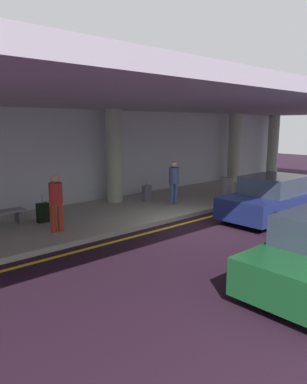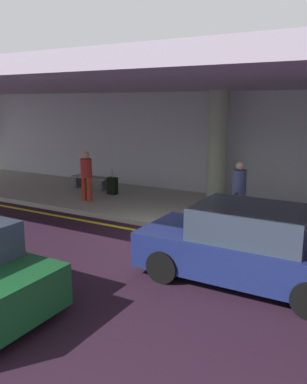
{
  "view_description": "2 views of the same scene",
  "coord_description": "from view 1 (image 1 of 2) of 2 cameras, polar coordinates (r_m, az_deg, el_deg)",
  "views": [
    {
      "loc": [
        -8.53,
        -7.32,
        3.21
      ],
      "look_at": [
        0.26,
        2.37,
        0.79
      ],
      "focal_mm": 34.12,
      "sensor_mm": 36.0,
      "label": 1
    },
    {
      "loc": [
        4.75,
        -8.18,
        3.4
      ],
      "look_at": [
        -0.68,
        1.31,
        0.95
      ],
      "focal_mm": 37.32,
      "sensor_mm": 36.0,
      "label": 2
    }
  ],
  "objects": [
    {
      "name": "trash_bin_steel",
      "position": [
        15.85,
        11.4,
        0.71
      ],
      "size": [
        0.56,
        0.56,
        0.85
      ],
      "primitive_type": "cylinder",
      "color": "gray",
      "rests_on": "sidewalk"
    },
    {
      "name": "terminal_back_wall",
      "position": [
        15.33,
        -8.25,
        5.48
      ],
      "size": [
        26.0,
        0.3,
        3.8
      ],
      "primitive_type": "cube",
      "color": "#B1B9C0",
      "rests_on": "ground"
    },
    {
      "name": "person_waiting_for_ride",
      "position": [
        14.11,
        3.2,
        1.93
      ],
      "size": [
        0.38,
        0.38,
        1.68
      ],
      "rotation": [
        0.0,
        0.0,
        1.41
      ],
      "color": "#365480",
      "rests_on": "sidewalk"
    },
    {
      "name": "suitcase_upright_secondary",
      "position": [
        12.09,
        -16.92,
        -3.11
      ],
      "size": [
        0.36,
        0.22,
        0.9
      ],
      "rotation": [
        0.0,
        0.0,
        0.07
      ],
      "color": "black",
      "rests_on": "sidewalk"
    },
    {
      "name": "support_column_right_mid",
      "position": [
        23.68,
        18.17,
        6.98
      ],
      "size": [
        0.65,
        0.65,
        3.65
      ],
      "primitive_type": "cylinder",
      "color": "#98A293",
      "rests_on": "sidewalk"
    },
    {
      "name": "traveler_with_luggage",
      "position": [
        10.79,
        -15.01,
        -1.08
      ],
      "size": [
        0.38,
        0.38,
        1.68
      ],
      "rotation": [
        0.0,
        0.0,
        4.4
      ],
      "color": "#9D2914",
      "rests_on": "sidewalk"
    },
    {
      "name": "ceiling_overhang",
      "position": [
        13.1,
        -1.55,
        13.72
      ],
      "size": [
        28.0,
        13.2,
        0.3
      ],
      "primitive_type": "cube",
      "color": "#9A8FA0",
      "rests_on": "support_column_far_left"
    },
    {
      "name": "ground_plane",
      "position": [
        11.69,
        6.93,
        -5.52
      ],
      "size": [
        60.0,
        60.0,
        0.0
      ],
      "primitive_type": "plane",
      "color": "black"
    },
    {
      "name": "support_column_left_mid",
      "position": [
        14.56,
        -6.18,
        5.56
      ],
      "size": [
        0.65,
        0.65,
        3.65
      ],
      "primitive_type": "cylinder",
      "color": "#97A48B",
      "rests_on": "sidewalk"
    },
    {
      "name": "car_navy",
      "position": [
        13.13,
        18.11,
        -1.0
      ],
      "size": [
        4.1,
        1.92,
        1.5
      ],
      "rotation": [
        0.0,
        0.0,
        -0.05
      ],
      "color": "navy",
      "rests_on": "ground"
    },
    {
      "name": "support_column_center",
      "position": [
        20.31,
        12.5,
        6.75
      ],
      "size": [
        0.65,
        0.65,
        3.65
      ],
      "primitive_type": "cylinder",
      "color": "#9EA48E",
      "rests_on": "sidewalk"
    },
    {
      "name": "lane_stripe_yellow",
      "position": [
        12.08,
        4.73,
        -4.93
      ],
      "size": [
        26.0,
        0.14,
        0.01
      ],
      "primitive_type": "cube",
      "color": "yellow",
      "rests_on": "ground"
    },
    {
      "name": "suitcase_upright_primary",
      "position": [
        14.84,
        -1.06,
        -0.19
      ],
      "size": [
        0.36,
        0.22,
        0.9
      ],
      "rotation": [
        0.0,
        0.0,
        -0.38
      ],
      "color": "#5A5A67",
      "rests_on": "sidewalk"
    },
    {
      "name": "sidewalk",
      "position": [
        13.83,
        -2.82,
        -2.63
      ],
      "size": [
        26.0,
        4.2,
        0.15
      ],
      "primitive_type": "cube",
      "color": "#9E9F8F",
      "rests_on": "ground"
    }
  ]
}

